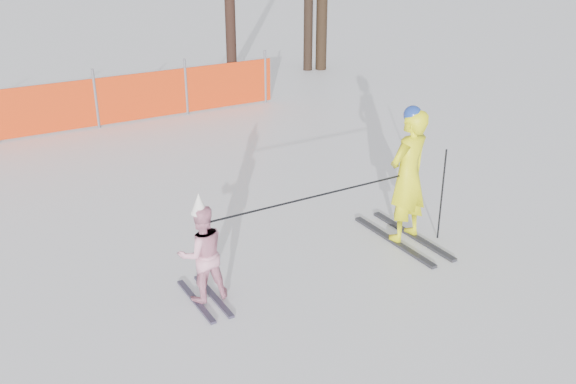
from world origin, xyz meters
name	(u,v)px	position (x,y,z in m)	size (l,w,h in m)	color
ground	(308,281)	(0.00, 0.00, 0.00)	(120.00, 120.00, 0.00)	white
adult	(408,176)	(1.71, 0.28, 0.95)	(0.75, 1.66, 1.90)	black
child	(202,253)	(-1.27, 0.25, 0.62)	(0.59, 1.01, 1.35)	black
ski_poles	(358,196)	(0.85, 0.20, 0.87)	(3.31, 0.22, 1.30)	black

